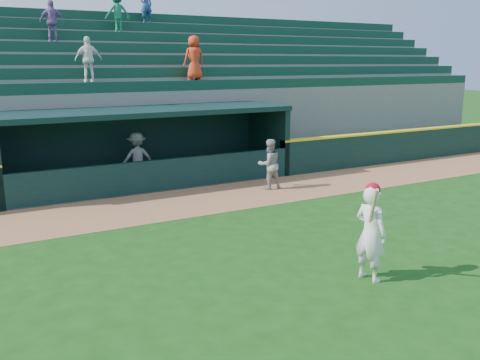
{
  "coord_description": "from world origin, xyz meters",
  "views": [
    {
      "loc": [
        -5.83,
        -8.72,
        3.93
      ],
      "look_at": [
        0.0,
        1.6,
        1.3
      ],
      "focal_mm": 40.0,
      "sensor_mm": 36.0,
      "label": 1
    }
  ],
  "objects": [
    {
      "name": "ground",
      "position": [
        0.0,
        0.0,
        0.0
      ],
      "size": [
        120.0,
        120.0,
        0.0
      ],
      "primitive_type": "plane",
      "color": "#154010",
      "rests_on": "ground"
    },
    {
      "name": "warning_track",
      "position": [
        0.0,
        4.9,
        0.01
      ],
      "size": [
        40.0,
        3.0,
        0.01
      ],
      "primitive_type": "cube",
      "color": "#95603B",
      "rests_on": "ground"
    },
    {
      "name": "field_wall_right",
      "position": [
        12.25,
        6.55,
        0.6
      ],
      "size": [
        15.5,
        0.3,
        1.2
      ],
      "primitive_type": "cube",
      "color": "black",
      "rests_on": "ground"
    },
    {
      "name": "wall_stripe_right",
      "position": [
        12.25,
        6.55,
        1.23
      ],
      "size": [
        15.5,
        0.32,
        0.06
      ],
      "primitive_type": "cube",
      "color": "yellow",
      "rests_on": "field_wall_right"
    },
    {
      "name": "dugout_player_front",
      "position": [
        3.05,
        5.13,
        0.79
      ],
      "size": [
        0.81,
        0.66,
        1.58
      ],
      "primitive_type": "imported",
      "rotation": [
        0.0,
        0.0,
        3.06
      ],
      "color": "#979792",
      "rests_on": "ground"
    },
    {
      "name": "dugout_player_inside",
      "position": [
        -0.31,
        7.89,
        0.85
      ],
      "size": [
        1.14,
        0.7,
        1.71
      ],
      "primitive_type": "imported",
      "rotation": [
        0.0,
        0.0,
        3.08
      ],
      "color": "#9C9C97",
      "rests_on": "ground"
    },
    {
      "name": "dugout",
      "position": [
        0.0,
        8.0,
        1.36
      ],
      "size": [
        9.4,
        2.8,
        2.46
      ],
      "color": "#61625D",
      "rests_on": "ground"
    },
    {
      "name": "stands",
      "position": [
        -0.03,
        12.57,
        2.39
      ],
      "size": [
        34.5,
        6.25,
        7.05
      ],
      "color": "slate",
      "rests_on": "ground"
    },
    {
      "name": "batter_at_plate",
      "position": [
        0.78,
        -1.84,
        0.92
      ],
      "size": [
        0.61,
        0.8,
        1.85
      ],
      "color": "white",
      "rests_on": "ground"
    }
  ]
}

